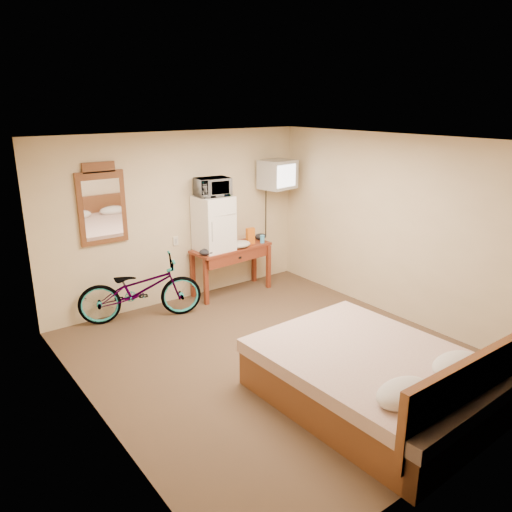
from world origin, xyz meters
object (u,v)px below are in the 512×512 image
Objects in this scene: blue_cup at (262,239)px; crt_television at (277,174)px; desk at (233,255)px; bicycle at (140,289)px; wall_mirror at (102,205)px; mini_fridge at (214,223)px; microwave at (213,187)px; bed at (377,379)px.

blue_cup is 0.20× the size of crt_television.
desk is 2.07× the size of crt_television.
crt_television reaches higher than bicycle.
crt_television is at bearing -5.21° from wall_mirror.
crt_television is 2.78m from wall_mirror.
wall_mirror is (-1.57, 0.23, 0.43)m from mini_fridge.
microwave reaches higher than mini_fridge.
wall_mirror is 4.08m from bed.
wall_mirror is 1.24m from bicycle.
bed is (-0.27, -3.41, -0.87)m from mini_fridge.
microwave is 0.21× the size of bed.
wall_mirror reaches higher than desk.
desk is at bearing -69.20° from bicycle.
bed reaches higher than desk.
bed is at bearing -113.38° from crt_television.
microwave is at bearing 171.25° from blue_cup.
bicycle reaches higher than desk.
bicycle is at bearing -175.37° from mini_fridge.
mini_fridge is 1.69× the size of microwave.
desk is at bearing 80.30° from bed.
microwave is 1.59m from wall_mirror.
blue_cup is (0.52, -0.08, 0.19)m from desk.
crt_television is (0.37, 0.10, 0.98)m from blue_cup.
bicycle is (0.31, -0.33, -1.15)m from wall_mirror.
desk is 1.59× the size of mini_fridge.
crt_television is at bearing -1.28° from mini_fridge.
wall_mirror is (-1.57, 0.23, -0.11)m from microwave.
blue_cup is (0.82, -0.13, -0.35)m from mini_fridge.
desk is 1.20× the size of wall_mirror.
wall_mirror is at bearing 61.97° from bicycle.
crt_television is 2.80m from bicycle.
bed is (1.30, -3.64, -1.30)m from wall_mirror.
bicycle is at bearing 106.67° from bed.
desk is 0.55m from blue_cup.
microwave is 0.77× the size of crt_television.
wall_mirror reaches higher than bicycle.
crt_television reaches higher than desk.
mini_fridge is 0.54m from microwave.
microwave is 3.91× the size of blue_cup.
microwave reaches higher than blue_cup.
bed is (-1.09, -3.29, -0.52)m from blue_cup.
mini_fridge is 0.75× the size of wall_mirror.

